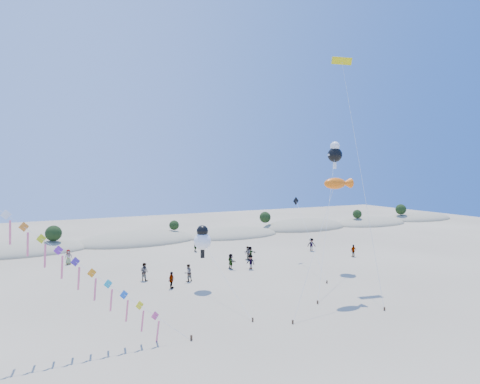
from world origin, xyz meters
TOP-DOWN VIEW (x-y plane):
  - ground at (0.00, 0.00)m, footprint 160.00×160.00m
  - dune_ridge at (1.06, 45.14)m, footprint 145.30×11.49m
  - fish_kite at (10.65, 10.47)m, footprint 9.01×4.67m
  - cartoon_kite_low at (0.42, 17.76)m, footprint 1.65×10.57m
  - cartoon_kite_high at (17.60, 19.35)m, footprint 11.15×11.14m
  - parafoil_kite at (15.65, 15.95)m, footprint 5.56×11.28m
  - dark_kite at (14.70, 21.64)m, footprint 4.00×10.84m
  - beachgoers at (6.22, 25.49)m, footprint 34.61×16.54m

SIDE VIEW (x-z plane):
  - ground at x=0.00m, z-range 0.00..0.00m
  - dune_ridge at x=1.06m, z-range -2.67..2.90m
  - beachgoers at x=6.22m, z-range -0.06..1.78m
  - cartoon_kite_low at x=0.42m, z-range 1.70..7.80m
  - dark_kite at x=14.70m, z-range 1.60..9.55m
  - fish_kite at x=10.65m, z-range 4.80..15.48m
  - cartoon_kite_high at x=17.60m, z-range 5.95..20.63m
  - parafoil_kite at x=15.65m, z-range 10.78..34.15m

